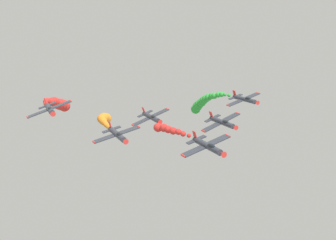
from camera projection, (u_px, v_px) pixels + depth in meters
airplane_lead at (207, 146)px, 66.87m from camera, size 9.26×10.35×3.35m
smoke_trail_lead at (167, 129)px, 80.97m from camera, size 2.85×13.69×2.48m
airplane_left_inner at (222, 122)px, 83.63m from camera, size 9.09×10.35×3.67m
airplane_right_inner at (117, 134)px, 73.89m from camera, size 9.38×10.35×3.12m
smoke_trail_right_inner at (104, 119)px, 96.39m from camera, size 6.87×23.57×4.97m
airplane_left_outer at (151, 117)px, 89.01m from camera, size 9.10×10.35×3.63m
airplane_right_outer at (245, 99)px, 96.98m from camera, size 9.28×10.35×3.32m
smoke_trail_right_outer at (202, 103)px, 122.52m from camera, size 5.40×27.56×10.57m
airplane_trailing at (50, 109)px, 79.11m from camera, size 9.23×10.35×3.41m
smoke_trail_trailing at (58, 104)px, 101.53m from camera, size 8.99×22.38×6.61m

